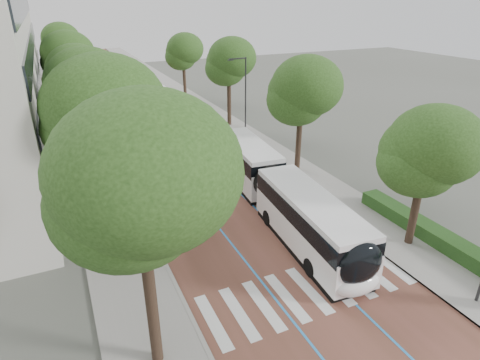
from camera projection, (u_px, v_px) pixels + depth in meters
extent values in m
plane|color=#51544C|center=(317.00, 304.00, 18.60)|extent=(160.00, 160.00, 0.00)
cube|color=brown|center=(138.00, 108.00, 51.63)|extent=(11.00, 140.00, 0.02)
cube|color=gray|center=(76.00, 114.00, 48.74)|extent=(4.00, 140.00, 0.12)
cube|color=gray|center=(193.00, 102.00, 54.47)|extent=(4.00, 140.00, 0.12)
cube|color=gray|center=(92.00, 112.00, 49.47)|extent=(0.20, 140.00, 0.14)
cube|color=gray|center=(180.00, 103.00, 53.75)|extent=(0.20, 140.00, 0.14)
cube|color=silver|center=(213.00, 321.00, 17.58)|extent=(0.55, 3.60, 0.01)
cube|color=silver|center=(239.00, 313.00, 18.06)|extent=(0.55, 3.60, 0.01)
cube|color=silver|center=(263.00, 305.00, 18.54)|extent=(0.55, 3.60, 0.01)
cube|color=silver|center=(287.00, 297.00, 19.02)|extent=(0.55, 3.60, 0.01)
cube|color=silver|center=(309.00, 290.00, 19.49)|extent=(0.55, 3.60, 0.01)
cube|color=silver|center=(330.00, 283.00, 19.97)|extent=(0.55, 3.60, 0.01)
cube|color=silver|center=(350.00, 276.00, 20.45)|extent=(0.55, 3.60, 0.01)
cube|color=silver|center=(369.00, 270.00, 20.93)|extent=(0.55, 3.60, 0.01)
cube|color=silver|center=(387.00, 264.00, 21.40)|extent=(0.55, 3.60, 0.01)
cube|color=#2A86D3|center=(125.00, 109.00, 51.01)|extent=(0.12, 126.00, 0.01)
cube|color=#2A86D3|center=(150.00, 107.00, 52.23)|extent=(0.12, 126.00, 0.01)
cube|color=black|center=(46.00, 118.00, 36.48)|extent=(0.12, 38.00, 1.60)
cube|color=black|center=(39.00, 82.00, 35.16)|extent=(0.12, 38.00, 1.60)
cube|color=black|center=(31.00, 44.00, 33.83)|extent=(0.12, 38.00, 1.60)
cube|color=black|center=(23.00, 5.00, 32.58)|extent=(0.12, 38.00, 1.60)
cube|color=#1B3F15|center=(457.00, 248.00, 21.86)|extent=(1.20, 14.00, 0.80)
cylinder|color=#2C2C2E|center=(246.00, 101.00, 37.66)|extent=(0.14, 0.14, 8.00)
cube|color=#2C2C2E|center=(238.00, 59.00, 35.73)|extent=(1.70, 0.12, 0.12)
cube|color=#2C2C2E|center=(231.00, 60.00, 35.50)|extent=(0.50, 0.20, 0.10)
cylinder|color=#2C2C2E|center=(140.00, 182.00, 21.17)|extent=(0.14, 0.14, 8.00)
cylinder|color=black|center=(152.00, 307.00, 14.63)|extent=(0.44, 0.44, 5.34)
ellipsoid|color=#1F3E14|center=(138.00, 188.00, 12.62)|extent=(6.05, 6.05, 5.14)
cylinder|color=black|center=(113.00, 203.00, 22.07)|extent=(0.44, 0.44, 5.31)
ellipsoid|color=#1F3E14|center=(100.00, 118.00, 20.06)|extent=(6.12, 6.12, 5.20)
cylinder|color=black|center=(94.00, 153.00, 29.56)|extent=(0.44, 0.44, 5.01)
ellipsoid|color=#1F3E14|center=(84.00, 92.00, 27.67)|extent=(5.70, 5.70, 4.85)
cylinder|color=black|center=(82.00, 121.00, 37.89)|extent=(0.44, 0.44, 4.64)
ellipsoid|color=#1F3E14|center=(74.00, 76.00, 36.15)|extent=(5.29, 5.29, 4.50)
cylinder|color=black|center=(72.00, 95.00, 47.79)|extent=(0.44, 0.44, 4.71)
ellipsoid|color=#1F3E14|center=(66.00, 58.00, 46.01)|extent=(5.94, 5.94, 5.05)
cylinder|color=black|center=(65.00, 74.00, 60.12)|extent=(0.44, 0.44, 4.97)
ellipsoid|color=#1F3E14|center=(59.00, 43.00, 58.24)|extent=(5.36, 5.36, 4.56)
cylinder|color=black|center=(414.00, 214.00, 22.39)|extent=(0.44, 0.44, 3.90)
ellipsoid|color=#1F3E14|center=(426.00, 155.00, 20.92)|extent=(4.93, 4.93, 4.19)
cylinder|color=black|center=(298.00, 144.00, 32.17)|extent=(0.44, 0.44, 4.48)
ellipsoid|color=#1F3E14|center=(302.00, 94.00, 30.48)|extent=(5.46, 5.46, 4.64)
cylinder|color=black|center=(229.00, 104.00, 43.68)|extent=(0.44, 0.44, 4.74)
ellipsoid|color=#1F3E14|center=(229.00, 64.00, 41.89)|extent=(5.07, 5.07, 4.31)
cylinder|color=black|center=(185.00, 81.00, 56.99)|extent=(0.44, 0.44, 4.25)
ellipsoid|color=#1F3E14|center=(183.00, 53.00, 55.39)|extent=(5.07, 5.07, 4.31)
cylinder|color=black|center=(272.00, 184.00, 26.49)|extent=(2.37, 1.09, 2.30)
cube|color=white|center=(309.00, 228.00, 22.32)|extent=(3.27, 9.53, 1.82)
cube|color=black|center=(311.00, 210.00, 21.84)|extent=(3.29, 9.35, 0.97)
cube|color=white|center=(312.00, 200.00, 21.58)|extent=(3.20, 9.34, 0.31)
cube|color=black|center=(308.00, 245.00, 22.77)|extent=(3.19, 9.16, 0.35)
cube|color=white|center=(248.00, 167.00, 30.39)|extent=(3.13, 7.92, 1.82)
cube|color=black|center=(248.00, 153.00, 29.92)|extent=(3.16, 7.77, 0.97)
cube|color=white|center=(248.00, 145.00, 29.65)|extent=(3.07, 7.76, 0.31)
cube|color=black|center=(248.00, 180.00, 30.84)|extent=(3.06, 7.61, 0.35)
ellipsoid|color=black|center=(360.00, 264.00, 18.14)|extent=(2.43, 1.29, 2.28)
ellipsoid|color=white|center=(357.00, 284.00, 18.57)|extent=(2.42, 1.19, 1.14)
cylinder|color=black|center=(311.00, 267.00, 20.33)|extent=(0.38, 1.02, 1.00)
cylinder|color=black|center=(349.00, 258.00, 21.04)|extent=(0.38, 1.02, 1.00)
cylinder|color=black|center=(227.00, 170.00, 31.78)|extent=(0.38, 1.02, 1.00)
cylinder|color=black|center=(254.00, 166.00, 32.49)|extent=(0.38, 1.02, 1.00)
cylinder|color=black|center=(268.00, 218.00, 24.91)|extent=(0.38, 1.02, 1.00)
cylinder|color=black|center=(300.00, 212.00, 25.62)|extent=(0.38, 1.02, 1.00)
cube|color=white|center=(187.00, 129.00, 39.32)|extent=(2.76, 12.05, 1.82)
cube|color=black|center=(187.00, 117.00, 38.84)|extent=(2.79, 11.81, 0.97)
cube|color=white|center=(186.00, 111.00, 38.58)|extent=(2.70, 11.81, 0.31)
cube|color=black|center=(188.00, 139.00, 39.77)|extent=(2.70, 11.57, 0.35)
ellipsoid|color=black|center=(207.00, 139.00, 34.13)|extent=(2.37, 1.15, 2.28)
ellipsoid|color=white|center=(207.00, 152.00, 34.56)|extent=(2.37, 1.05, 1.14)
cylinder|color=black|center=(187.00, 149.00, 36.22)|extent=(0.32, 1.01, 1.00)
cylinder|color=black|center=(211.00, 146.00, 37.04)|extent=(0.32, 1.01, 1.00)
cylinder|color=black|center=(167.00, 127.00, 42.39)|extent=(0.32, 1.01, 1.00)
cylinder|color=black|center=(187.00, 125.00, 43.21)|extent=(0.32, 1.01, 1.00)
cube|color=white|center=(155.00, 102.00, 49.46)|extent=(2.69, 12.04, 1.82)
cube|color=black|center=(154.00, 93.00, 48.98)|extent=(2.73, 11.80, 0.97)
cube|color=white|center=(154.00, 87.00, 48.72)|extent=(2.64, 11.80, 0.31)
cube|color=black|center=(156.00, 110.00, 49.91)|extent=(2.64, 11.56, 0.35)
ellipsoid|color=black|center=(168.00, 106.00, 44.36)|extent=(2.37, 1.14, 2.28)
ellipsoid|color=white|center=(169.00, 117.00, 44.79)|extent=(2.37, 1.04, 1.14)
cylinder|color=black|center=(154.00, 116.00, 46.38)|extent=(0.32, 1.00, 1.00)
cylinder|color=black|center=(173.00, 114.00, 47.27)|extent=(0.32, 1.00, 1.00)
cylinder|color=black|center=(140.00, 102.00, 52.44)|extent=(0.32, 1.00, 1.00)
cylinder|color=black|center=(156.00, 100.00, 53.33)|extent=(0.32, 1.00, 1.00)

